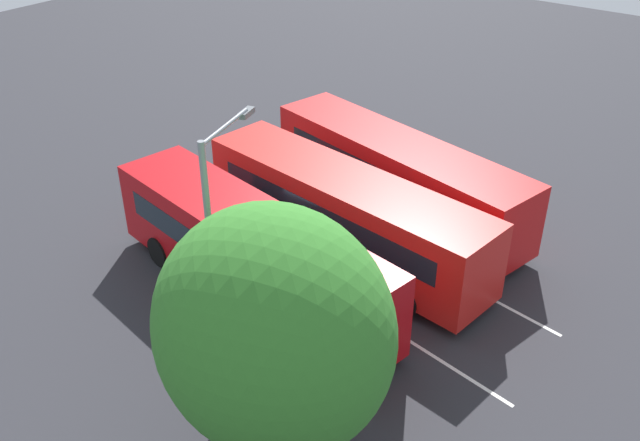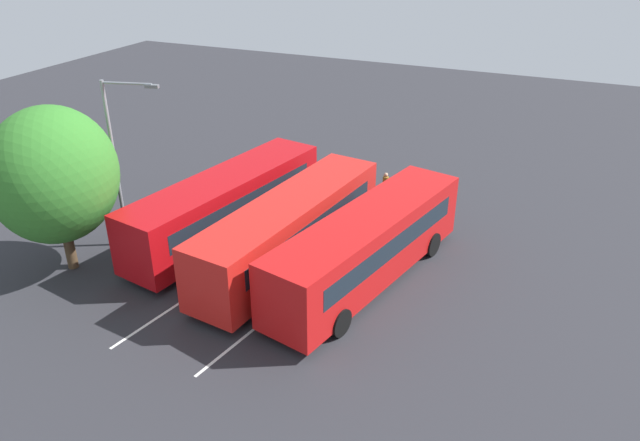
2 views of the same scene
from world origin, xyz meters
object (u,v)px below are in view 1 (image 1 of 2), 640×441
bus_center_left (344,212)px  pedestrian (219,155)px  bus_far_left (398,175)px  bus_center_right (249,252)px  depot_tree (274,331)px  street_lamp (218,261)px

bus_center_left → pedestrian: size_ratio=6.82×
bus_far_left → bus_center_right: same height
bus_far_left → pedestrian: (7.69, 1.75, -0.74)m
pedestrian → depot_tree: (-11.79, 10.32, 3.32)m
bus_center_right → bus_far_left: bearing=-87.8°
street_lamp → pedestrian: bearing=29.4°
street_lamp → bus_center_left: bearing=-4.3°
bus_center_left → depot_tree: size_ratio=1.61×
bus_far_left → bus_center_right: 7.39m
pedestrian → street_lamp: 13.45m
bus_center_left → bus_center_right: (1.01, 3.80, 0.00)m
street_lamp → depot_tree: 2.86m
bus_far_left → pedestrian: size_ratio=6.84×
bus_center_left → bus_center_right: same height
bus_far_left → pedestrian: bearing=25.6°
bus_center_left → street_lamp: size_ratio=1.50×
pedestrian → depot_tree: size_ratio=0.24×
pedestrian → street_lamp: street_lamp is taller
bus_center_right → bus_center_left: bearing=-94.8°
bus_center_left → depot_tree: depot_tree is taller
depot_tree → pedestrian: bearing=-41.2°
bus_far_left → street_lamp: 11.41m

